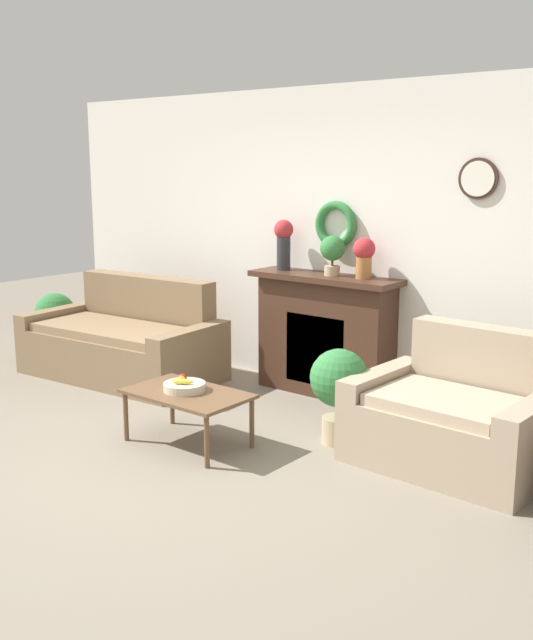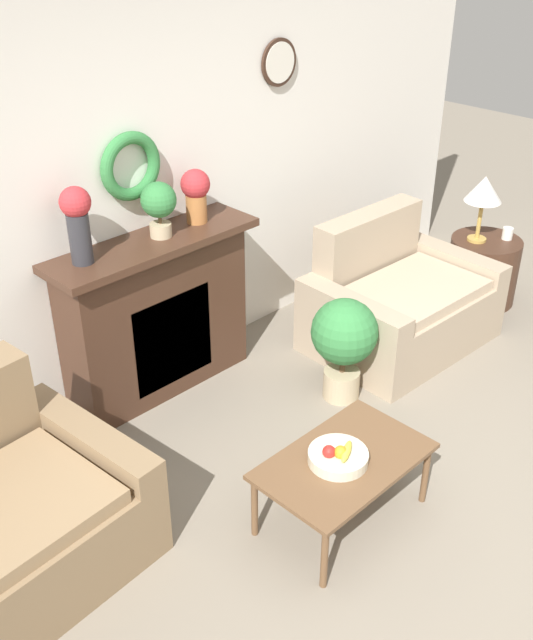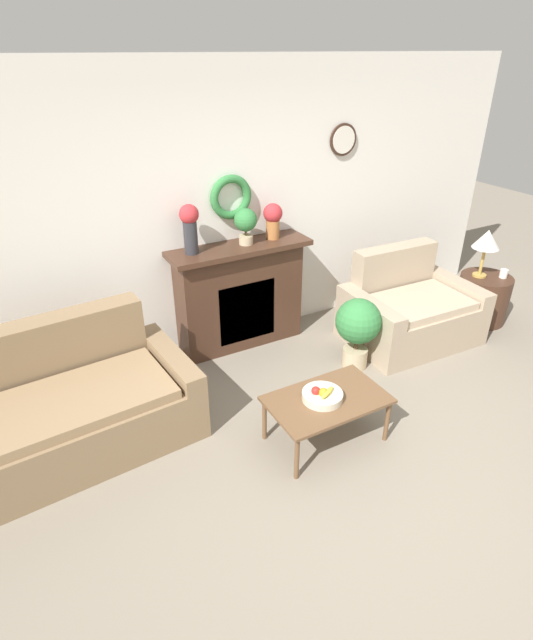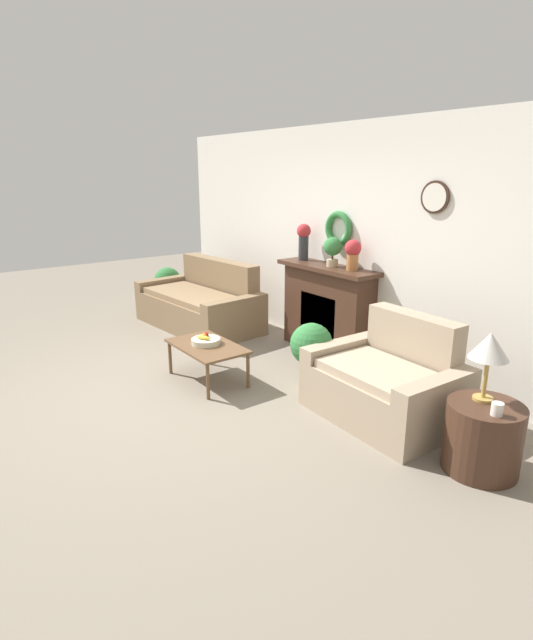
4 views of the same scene
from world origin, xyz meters
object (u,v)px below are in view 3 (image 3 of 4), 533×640
side_table_by_loveseat (482,298)px  vase_on_mantel_left (190,225)px  coffee_table (327,402)px  fruit_bowl (322,395)px  table_lamp (487,241)px  loveseat_right (409,311)px  mug (504,274)px  couch_left (63,410)px  potted_plant_on_mantel (246,223)px  fireplace (240,295)px  potted_plant_floor_by_loveseat (358,326)px  vase_on_mantel_right (273,218)px

side_table_by_loveseat → vase_on_mantel_left: 3.37m
coffee_table → fruit_bowl: fruit_bowl is taller
coffee_table → table_lamp: (2.61, 0.85, 0.58)m
table_lamp → vase_on_mantel_left: bearing=164.9°
loveseat_right → mug: (1.13, -0.20, 0.26)m
couch_left → fruit_bowl: couch_left is taller
potted_plant_on_mantel → fireplace: bearing=169.3°
loveseat_right → fireplace: bearing=157.0°
coffee_table → fruit_bowl: 0.09m
potted_plant_on_mantel → couch_left: bearing=-159.9°
couch_left → loveseat_right: couch_left is taller
vase_on_mantel_left → potted_plant_on_mantel: vase_on_mantel_left is taller
potted_plant_floor_by_loveseat → fruit_bowl: bearing=-141.5°
loveseat_right → potted_plant_on_mantel: 1.96m
coffee_table → fireplace: bearing=87.3°
table_lamp → vase_on_mantel_right: (-2.15, 0.81, 0.34)m
fireplace → mug: (2.73, -0.96, 0.03)m
vase_on_mantel_right → fruit_bowl: bearing=-106.9°
mug → vase_on_mantel_left: (-3.19, 0.96, 0.77)m
coffee_table → vase_on_mantel_right: bearing=74.5°
fireplace → side_table_by_loveseat: (2.60, -0.86, -0.28)m
vase_on_mantel_left → table_lamp: bearing=-15.1°
fireplace → vase_on_mantel_left: (-0.47, 0.01, 0.80)m
table_lamp → potted_plant_floor_by_loveseat: 1.83m
mug → vase_on_mantel_left: 3.42m
fireplace → table_lamp: fireplace is taller
couch_left → side_table_by_loveseat: couch_left is taller
side_table_by_loveseat → vase_on_mantel_left: size_ratio=1.22×
side_table_by_loveseat → potted_plant_on_mantel: bearing=161.5°
vase_on_mantel_right → potted_plant_on_mantel: same height
couch_left → coffee_table: couch_left is taller
potted_plant_on_mantel → fruit_bowl: bearing=-96.8°
fireplace → couch_left: size_ratio=0.70×
coffee_table → mug: bearing=13.9°
vase_on_mantel_right → potted_plant_floor_by_loveseat: vase_on_mantel_right is taller
fruit_bowl → vase_on_mantel_right: vase_on_mantel_right is taller
couch_left → potted_plant_on_mantel: potted_plant_on_mantel is taller
couch_left → potted_plant_on_mantel: (1.93, 0.71, 0.97)m
potted_plant_on_mantel → loveseat_right: bearing=-25.9°
couch_left → potted_plant_on_mantel: 2.27m
potted_plant_on_mantel → coffee_table: bearing=-95.4°
loveseat_right → potted_plant_on_mantel: bearing=156.3°
fruit_bowl → table_lamp: 2.82m
fireplace → fruit_bowl: fireplace is taller
fruit_bowl → vase_on_mantel_left: (-0.35, 1.65, 0.91)m
coffee_table → potted_plant_floor_by_loveseat: 1.11m
fruit_bowl → vase_on_mantel_left: 1.91m
couch_left → fruit_bowl: bearing=-32.6°
vase_on_mantel_right → couch_left: bearing=-162.0°
couch_left → table_lamp: 4.43m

